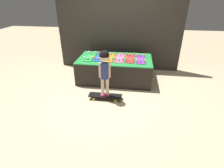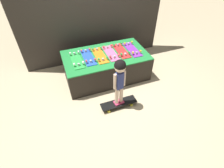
# 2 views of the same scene
# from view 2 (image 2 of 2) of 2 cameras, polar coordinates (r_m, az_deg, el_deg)

# --- Properties ---
(ground_plane) EXTENTS (16.00, 16.00, 0.00)m
(ground_plane) POSITION_cam_2_polar(r_m,az_deg,el_deg) (3.69, 1.24, -2.91)
(ground_plane) COLOR beige
(back_wall) EXTENTS (3.42, 0.10, 2.41)m
(back_wall) POSITION_cam_2_polar(r_m,az_deg,el_deg) (4.25, -6.35, 22.42)
(back_wall) COLOR #332D28
(back_wall) RESTS_ON ground_plane
(display_rack) EXTENTS (1.80, 1.01, 0.57)m
(display_rack) POSITION_cam_2_polar(r_m,az_deg,el_deg) (3.95, -2.02, 5.99)
(display_rack) COLOR black
(display_rack) RESTS_ON ground_plane
(skateboard_green_on_rack) EXTENTS (0.21, 0.64, 0.09)m
(skateboard_green_on_rack) POSITION_cam_2_polar(r_m,az_deg,el_deg) (3.67, -11.49, 7.77)
(skateboard_green_on_rack) COLOR green
(skateboard_green_on_rack) RESTS_ON display_rack
(skateboard_blue_on_rack) EXTENTS (0.21, 0.64, 0.09)m
(skateboard_blue_on_rack) POSITION_cam_2_polar(r_m,az_deg,el_deg) (3.72, -7.79, 8.80)
(skateboard_blue_on_rack) COLOR blue
(skateboard_blue_on_rack) RESTS_ON display_rack
(skateboard_orange_on_rack) EXTENTS (0.21, 0.64, 0.09)m
(skateboard_orange_on_rack) POSITION_cam_2_polar(r_m,az_deg,el_deg) (3.76, -4.00, 9.44)
(skateboard_orange_on_rack) COLOR orange
(skateboard_orange_on_rack) RESTS_ON display_rack
(skateboard_pink_on_rack) EXTENTS (0.21, 0.64, 0.09)m
(skateboard_pink_on_rack) POSITION_cam_2_polar(r_m,az_deg,el_deg) (3.82, -0.38, 10.17)
(skateboard_pink_on_rack) COLOR pink
(skateboard_pink_on_rack) RESTS_ON display_rack
(skateboard_red_on_rack) EXTENTS (0.21, 0.64, 0.09)m
(skateboard_red_on_rack) POSITION_cam_2_polar(r_m,az_deg,el_deg) (3.91, 3.04, 10.92)
(skateboard_red_on_rack) COLOR red
(skateboard_red_on_rack) RESTS_ON display_rack
(skateboard_purple_on_rack) EXTENTS (0.21, 0.64, 0.09)m
(skateboard_purple_on_rack) POSITION_cam_2_polar(r_m,az_deg,el_deg) (3.98, 6.60, 11.27)
(skateboard_purple_on_rack) COLOR purple
(skateboard_purple_on_rack) RESTS_ON display_rack
(skateboard_on_floor) EXTENTS (0.70, 0.20, 0.09)m
(skateboard_on_floor) POSITION_cam_2_polar(r_m,az_deg,el_deg) (3.38, 2.19, -6.29)
(skateboard_on_floor) COLOR black
(skateboard_on_floor) RESTS_ON ground_plane
(child) EXTENTS (0.23, 0.20, 0.97)m
(child) POSITION_cam_2_polar(r_m,az_deg,el_deg) (2.91, 2.54, 2.96)
(child) COLOR #E03D6B
(child) RESTS_ON skateboard_on_floor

